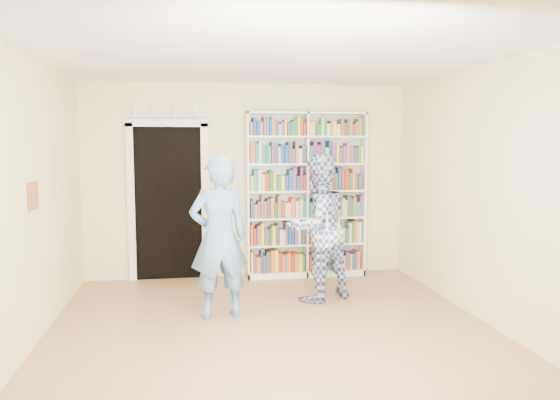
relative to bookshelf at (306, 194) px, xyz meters
name	(u,v)px	position (x,y,z in m)	size (l,w,h in m)	color
floor	(275,336)	(-0.80, -2.34, -1.16)	(5.00, 5.00, 0.00)	#977049
ceiling	(274,55)	(-0.80, -2.34, 1.54)	(5.00, 5.00, 0.00)	white
wall_back	(248,181)	(-0.80, 0.16, 0.19)	(4.50, 4.50, 0.00)	#F2E7A6
wall_left	(25,204)	(-3.05, -2.34, 0.19)	(5.00, 5.00, 0.00)	#F2E7A6
wall_right	(492,196)	(1.45, -2.34, 0.19)	(5.00, 5.00, 0.00)	#F2E7A6
bookshelf	(306,194)	(0.00, 0.00, 0.00)	(1.67, 0.31, 2.30)	white
doorway	(168,194)	(-1.90, 0.13, 0.02)	(1.10, 0.08, 2.43)	black
wall_art	(33,196)	(-3.03, -2.14, 0.24)	(0.03, 0.25, 0.25)	brown
man_blue	(219,237)	(-1.30, -1.65, -0.29)	(0.64, 0.42, 1.75)	#5992C6
man_plaid	(318,228)	(-0.10, -1.18, -0.29)	(0.85, 0.66, 1.75)	navy
paper_sheet	(333,215)	(0.03, -1.37, -0.12)	(0.22, 0.01, 0.31)	white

